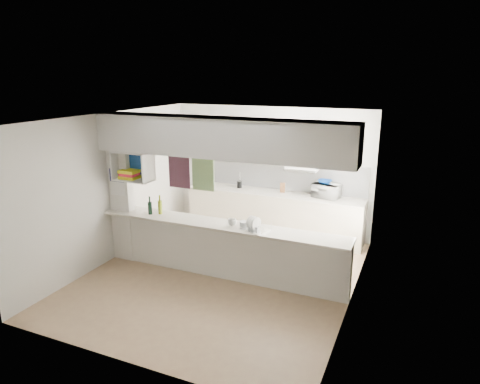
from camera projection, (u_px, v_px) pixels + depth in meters
The scene contains 16 objects.
floor at pixel (220, 276), 7.07m from camera, with size 4.80×4.80×0.00m, color #9B775A.
ceiling at pixel (218, 117), 6.37m from camera, with size 4.80×4.80×0.00m, color white.
wall_back at pixel (270, 170), 8.84m from camera, with size 4.20×4.20×0.00m, color silver.
wall_left at pixel (112, 187), 7.52m from camera, with size 4.80×4.80×0.00m, color silver.
wall_right at pixel (356, 218), 5.92m from camera, with size 4.80×4.80×0.00m, color silver.
servery_partition at pixel (209, 178), 6.69m from camera, with size 4.20×0.50×2.60m.
cubby_shelf at pixel (133, 168), 7.15m from camera, with size 0.65×0.35×0.50m.
kitchen_run at pixel (273, 196), 8.67m from camera, with size 3.60×0.63×2.24m.
microwave at pixel (327, 191), 8.20m from camera, with size 0.50×0.34×0.28m, color white.
bowl at pixel (325, 182), 8.18m from camera, with size 0.27×0.27×0.07m, color navy.
dish_rack at pixel (255, 225), 6.51m from camera, with size 0.49×0.42×0.22m.
cup at pixel (232, 222), 6.69m from camera, with size 0.13×0.13×0.11m, color white.
wine_bottles at pixel (155, 207), 7.25m from camera, with size 0.22×0.15×0.33m.
plastic_tubs at pixel (249, 225), 6.64m from camera, with size 0.49×0.22×0.07m.
utensil_jar at pixel (239, 184), 8.93m from camera, with size 0.11×0.11×0.15m, color black.
knife_block at pixel (283, 188), 8.59m from camera, with size 0.10×0.08×0.19m, color brown.
Camera 1 is at (2.84, -5.78, 3.23)m, focal length 32.00 mm.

